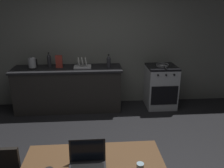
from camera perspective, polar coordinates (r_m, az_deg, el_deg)
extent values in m
cube|color=slate|center=(4.92, 0.14, 10.05)|extent=(6.40, 0.10, 2.62)
cube|color=#282623|center=(4.83, -10.68, -1.35)|extent=(2.10, 0.60, 0.85)
cube|color=black|center=(4.69, -11.01, 3.73)|extent=(2.16, 0.64, 0.04)
cube|color=#B7BABF|center=(4.98, 11.89, -0.77)|extent=(0.60, 0.60, 0.85)
cube|color=black|center=(4.85, 12.24, 4.16)|extent=(0.60, 0.60, 0.04)
cube|color=black|center=(4.73, 12.82, -2.81)|extent=(0.54, 0.01, 0.39)
cylinder|color=black|center=(4.54, 11.32, 2.14)|extent=(0.04, 0.02, 0.04)
cylinder|color=black|center=(4.59, 13.25, 2.17)|extent=(0.04, 0.02, 0.04)
cylinder|color=black|center=(4.64, 15.14, 2.19)|extent=(0.04, 0.02, 0.04)
cube|color=black|center=(2.10, -6.09, -19.96)|extent=(0.28, 0.12, 0.00)
cube|color=#232326|center=(2.13, -6.11, -15.96)|extent=(0.32, 0.03, 0.21)
cube|color=black|center=(2.12, -6.11, -16.05)|extent=(0.29, 0.03, 0.18)
cylinder|color=black|center=(4.81, -19.00, 3.78)|extent=(0.15, 0.15, 0.02)
cylinder|color=#B2B5BA|center=(4.79, -19.13, 4.97)|extent=(0.15, 0.15, 0.19)
cylinder|color=#B2B5BA|center=(4.76, -19.27, 6.14)|extent=(0.09, 0.09, 0.02)
cube|color=black|center=(4.76, -18.11, 5.12)|extent=(0.02, 0.02, 0.13)
cylinder|color=#2D2D33|center=(4.59, -0.83, 5.22)|extent=(0.08, 0.08, 0.19)
cone|color=#2D2D33|center=(4.56, -0.84, 6.74)|extent=(0.08, 0.08, 0.06)
cylinder|color=black|center=(4.55, -0.84, 7.23)|extent=(0.04, 0.04, 0.02)
cylinder|color=gray|center=(4.83, 12.33, 4.40)|extent=(0.24, 0.24, 0.01)
torus|color=gray|center=(4.82, 12.35, 4.76)|extent=(0.26, 0.26, 0.02)
cylinder|color=black|center=(4.63, 13.05, 3.90)|extent=(0.02, 0.18, 0.02)
cube|color=#B2382D|center=(4.70, -12.96, 5.43)|extent=(0.13, 0.05, 0.25)
cube|color=silver|center=(4.66, -7.25, 4.26)|extent=(0.34, 0.26, 0.03)
cylinder|color=white|center=(4.63, -8.18, 5.49)|extent=(0.04, 0.18, 0.18)
cylinder|color=white|center=(4.63, -7.31, 5.52)|extent=(0.04, 0.18, 0.18)
cylinder|color=white|center=(4.63, -6.44, 5.54)|extent=(0.04, 0.18, 0.18)
cylinder|color=#2D2D33|center=(4.79, -15.24, 5.31)|extent=(0.08, 0.08, 0.22)
cone|color=#2D2D33|center=(4.76, -15.38, 6.91)|extent=(0.08, 0.08, 0.06)
cylinder|color=black|center=(4.76, -15.42, 7.39)|extent=(0.03, 0.03, 0.02)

